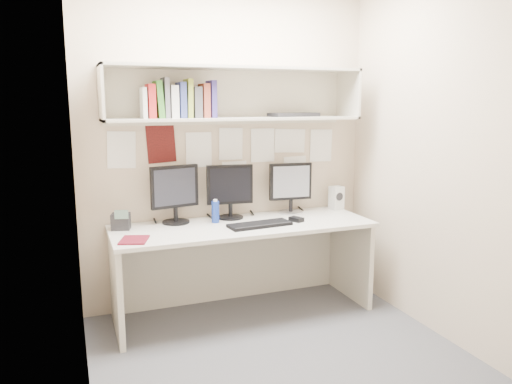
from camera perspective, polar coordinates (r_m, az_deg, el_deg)
name	(u,v)px	position (r m, az deg, el deg)	size (l,w,h in m)	color
floor	(275,350)	(3.56, 2.21, -17.56)	(2.40, 2.00, 0.01)	#48494E
wall_back	(228,146)	(4.10, -3.18, 5.24)	(2.40, 0.02, 2.60)	#BEAA91
wall_front	(365,183)	(2.29, 12.31, 0.96)	(2.40, 0.02, 2.60)	#BEAA91
wall_left	(76,168)	(2.91, -19.92, 2.54)	(0.02, 2.00, 2.60)	#BEAA91
wall_right	(430,153)	(3.80, 19.30, 4.27)	(0.02, 2.00, 2.60)	#BEAA91
desk	(243,269)	(3.97, -1.48, -8.75)	(2.00, 0.70, 0.73)	beige
overhead_hutch	(233,94)	(3.95, -2.61, 11.16)	(2.00, 0.38, 0.40)	beige
pinned_papers	(229,152)	(4.09, -3.15, 4.54)	(1.92, 0.01, 0.48)	white
monitor_left	(175,192)	(3.89, -9.26, 0.04)	(0.38, 0.21, 0.45)	black
monitor_center	(230,189)	(4.01, -2.99, 0.34)	(0.37, 0.20, 0.43)	black
monitor_right	(291,186)	(4.20, 3.97, 0.73)	(0.37, 0.20, 0.42)	#A5A5AA
keyboard	(260,225)	(3.79, 0.43, -3.75)	(0.48, 0.17, 0.02)	black
mouse	(296,219)	(3.94, 4.63, -3.13)	(0.07, 0.11, 0.03)	black
speaker	(336,198)	(4.41, 9.17, -0.66)	(0.11, 0.12, 0.20)	silver
blue_bottle	(215,212)	(3.89, -4.67, -2.25)	(0.06, 0.06, 0.18)	navy
maroon_notebook	(134,240)	(3.50, -13.76, -5.34)	(0.18, 0.22, 0.01)	#5B0F1C
desk_phone	(121,221)	(3.81, -15.18, -3.25)	(0.16, 0.15, 0.16)	black
book_stack	(179,101)	(3.78, -8.79, 10.29)	(0.54, 0.18, 0.29)	silver
hutch_tray	(294,115)	(4.12, 4.35, 8.81)	(0.42, 0.16, 0.03)	black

